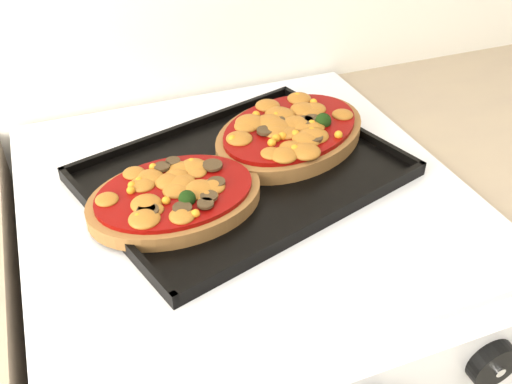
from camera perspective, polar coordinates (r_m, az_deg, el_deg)
name	(u,v)px	position (r m, az deg, el deg)	size (l,w,h in m)	color
knob_right	(493,364)	(0.70, 22.59, -15.57)	(0.06, 0.06, 0.02)	black
baking_tray	(243,171)	(0.80, -1.29, 2.09)	(0.42, 0.31, 0.02)	black
pizza_left	(175,195)	(0.74, -8.09, -0.30)	(0.23, 0.17, 0.03)	brown
pizza_right	(290,131)	(0.86, 3.46, 6.09)	(0.26, 0.18, 0.04)	brown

